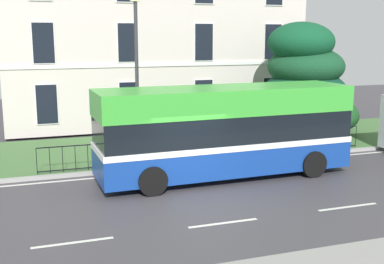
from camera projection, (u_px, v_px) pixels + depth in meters
name	position (u px, v px, depth m)	size (l,w,h in m)	color
ground_plane	(188.00, 190.00, 16.24)	(60.00, 56.00, 0.18)	#403D42
georgian_townhouse	(148.00, 21.00, 28.66)	(16.48, 8.19, 11.35)	beige
iron_verge_railing	(214.00, 147.00, 19.68)	(13.57, 0.04, 0.97)	black
evergreen_tree	(301.00, 92.00, 24.68)	(5.95, 5.95, 5.73)	#423328
single_decker_bus	(225.00, 130.00, 17.43)	(9.18, 2.76, 3.23)	navy
street_lamp_post	(137.00, 66.00, 18.87)	(0.36, 0.24, 6.49)	#333338
litter_bin	(310.00, 134.00, 22.00)	(0.50, 0.50, 1.08)	black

